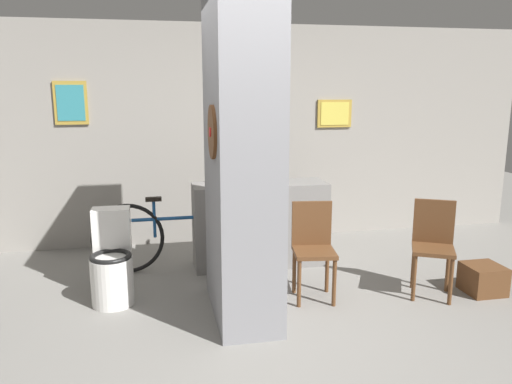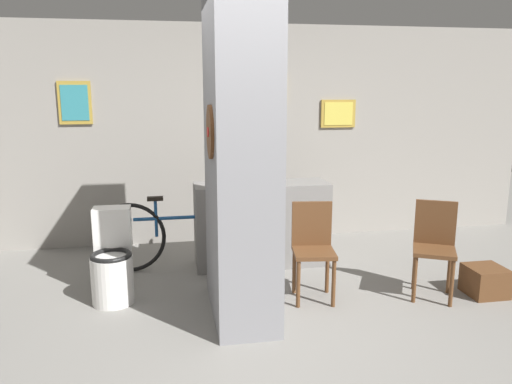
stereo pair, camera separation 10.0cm
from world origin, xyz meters
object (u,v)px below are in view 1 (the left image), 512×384
object	(u,v)px
toilet	(112,264)
chair_by_doorway	(433,243)
chair_near_pillar	(313,245)
bicycle	(182,234)
bottle_tall	(227,173)

from	to	relation	value
toilet	chair_by_doorway	bearing A→B (deg)	-8.26
chair_near_pillar	chair_by_doorway	xyz separation A→B (m)	(1.09, -0.15, 0.00)
bicycle	bottle_tall	xyz separation A→B (m)	(0.48, -0.03, 0.63)
chair_by_doorway	bicycle	size ratio (longest dim) A/B	0.48
bottle_tall	bicycle	bearing A→B (deg)	176.42
chair_by_doorway	bicycle	world-z (taller)	chair_by_doorway
chair_by_doorway	toilet	bearing A→B (deg)	-160.89
chair_near_pillar	bicycle	bearing A→B (deg)	148.07
toilet	chair_near_pillar	size ratio (longest dim) A/B	0.93
bicycle	bottle_tall	world-z (taller)	bottle_tall
chair_by_doorway	bottle_tall	world-z (taller)	bottle_tall
toilet	chair_near_pillar	bearing A→B (deg)	-8.45
toilet	bottle_tall	size ratio (longest dim) A/B	2.35
bicycle	chair_near_pillar	bearing A→B (deg)	-39.90
toilet	bicycle	world-z (taller)	toilet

